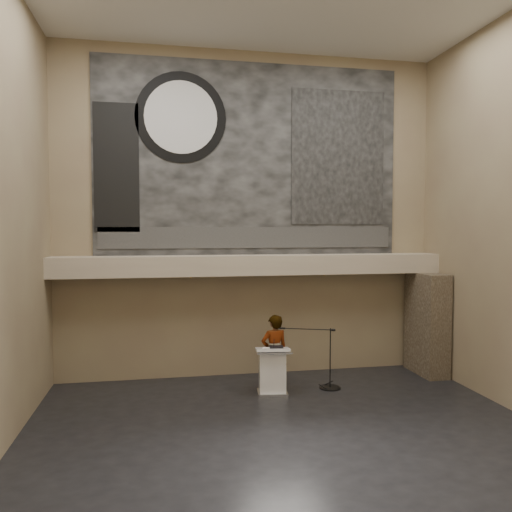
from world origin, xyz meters
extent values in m
plane|color=black|center=(0.00, 0.00, 0.00)|extent=(10.00, 10.00, 0.00)
cube|color=#7B654E|center=(0.00, 4.00, 4.25)|extent=(10.00, 0.02, 8.50)
cube|color=#7B654E|center=(0.00, -4.00, 4.25)|extent=(10.00, 0.02, 8.50)
cube|color=tan|center=(0.00, 3.60, 2.95)|extent=(10.00, 0.80, 0.50)
cylinder|color=#B2893D|center=(-1.60, 3.55, 2.67)|extent=(0.04, 0.04, 0.06)
cylinder|color=#B2893D|center=(1.90, 3.55, 2.67)|extent=(0.04, 0.04, 0.06)
cube|color=black|center=(0.00, 3.97, 5.70)|extent=(8.00, 0.05, 5.00)
cube|color=#2E2E2E|center=(0.00, 3.93, 3.65)|extent=(7.76, 0.02, 0.55)
cylinder|color=black|center=(-1.80, 3.93, 6.70)|extent=(2.30, 0.02, 2.30)
cylinder|color=silver|center=(-1.80, 3.91, 6.70)|extent=(1.84, 0.02, 1.84)
cube|color=black|center=(2.40, 3.93, 5.80)|extent=(2.60, 0.02, 3.60)
cube|color=black|center=(-3.40, 3.93, 5.40)|extent=(1.10, 0.02, 3.20)
cube|color=#3D3226|center=(4.65, 3.15, 1.35)|extent=(0.60, 1.40, 2.70)
cube|color=silver|center=(0.20, 2.22, 0.04)|extent=(0.75, 0.60, 0.08)
cube|color=white|center=(0.20, 2.22, 0.56)|extent=(0.65, 0.48, 0.96)
cube|color=white|center=(0.20, 2.20, 1.07)|extent=(0.83, 0.63, 0.14)
cube|color=black|center=(0.30, 2.22, 1.12)|extent=(0.35, 0.30, 0.04)
cube|color=white|center=(0.05, 2.16, 1.10)|extent=(0.30, 0.35, 0.00)
imported|color=white|center=(0.32, 2.53, 0.91)|extent=(0.73, 0.54, 1.83)
cylinder|color=black|center=(1.69, 2.42, 0.01)|extent=(0.52, 0.52, 0.02)
cylinder|color=black|center=(1.69, 2.42, 0.74)|extent=(0.03, 0.03, 1.47)
cylinder|color=black|center=(1.14, 2.63, 1.43)|extent=(1.23, 0.48, 0.02)
camera|label=1|loc=(-2.30, -8.99, 3.85)|focal=35.00mm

